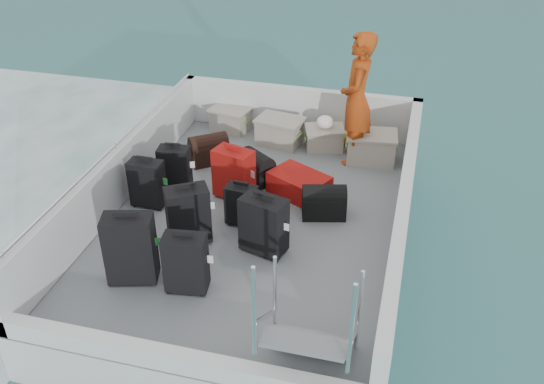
{
  "coord_description": "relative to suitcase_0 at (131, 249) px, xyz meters",
  "views": [
    {
      "loc": [
        1.74,
        -5.79,
        4.75
      ],
      "look_at": [
        0.22,
        0.02,
        1.0
      ],
      "focal_mm": 40.0,
      "sensor_mm": 36.0,
      "label": 1
    }
  ],
  "objects": [
    {
      "name": "ferry_hull",
      "position": [
        0.89,
        1.42,
        -0.71
      ],
      "size": [
        3.6,
        5.0,
        0.6
      ],
      "primitive_type": "cube",
      "color": "silver",
      "rests_on": "ground"
    },
    {
      "name": "deck",
      "position": [
        0.89,
        1.42,
        -0.4
      ],
      "size": [
        3.3,
        4.7,
        0.02
      ],
      "primitive_type": "cube",
      "color": "slate",
      "rests_on": "ferry_hull"
    },
    {
      "name": "suitcase_2",
      "position": [
        -0.28,
        1.83,
        -0.1
      ],
      "size": [
        0.42,
        0.28,
        0.57
      ],
      "primitive_type": "cube",
      "rotation": [
        0.0,
        0.0,
        0.12
      ],
      "color": "black",
      "rests_on": "deck"
    },
    {
      "name": "crate_0",
      "position": [
        -0.12,
        3.62,
        -0.22
      ],
      "size": [
        0.6,
        0.47,
        0.32
      ],
      "primitive_type": "cube",
      "rotation": [
        0.0,
        0.0,
        -0.19
      ],
      "color": "#A89F93",
      "rests_on": "deck"
    },
    {
      "name": "deck_fittings",
      "position": [
        1.24,
        1.1,
        -0.01
      ],
      "size": [
        3.6,
        5.0,
        0.9
      ],
      "color": "silver",
      "rests_on": "deck"
    },
    {
      "name": "yellow_bag",
      "position": [
        1.64,
        3.62,
        -0.28
      ],
      "size": [
        0.28,
        0.26,
        0.22
      ],
      "primitive_type": "ellipsoid",
      "color": "yellow",
      "rests_on": "deck"
    },
    {
      "name": "suitcase_1",
      "position": [
        -0.44,
        1.35,
        -0.08
      ],
      "size": [
        0.41,
        0.24,
        0.61
      ],
      "primitive_type": "cube",
      "rotation": [
        0.0,
        0.0,
        -0.01
      ],
      "color": "black",
      "rests_on": "deck"
    },
    {
      "name": "passenger",
      "position": [
        1.83,
        3.15,
        0.53
      ],
      "size": [
        0.48,
        0.7,
        1.83
      ],
      "primitive_type": "imported",
      "rotation": [
        0.0,
        0.0,
        -1.51
      ],
      "color": "#E45115",
      "rests_on": "deck"
    },
    {
      "name": "suitcase_0",
      "position": [
        0.0,
        0.0,
        0.0
      ],
      "size": [
        0.56,
        0.41,
        0.77
      ],
      "primitive_type": "cube",
      "rotation": [
        0.0,
        0.0,
        0.27
      ],
      "color": "black",
      "rests_on": "deck"
    },
    {
      "name": "suitcase_4",
      "position": [
        0.32,
        0.77,
        -0.04
      ],
      "size": [
        0.55,
        0.48,
        0.69
      ],
      "primitive_type": "cube",
      "rotation": [
        0.0,
        0.0,
        0.56
      ],
      "color": "black",
      "rests_on": "deck"
    },
    {
      "name": "duffel_0",
      "position": [
        -0.09,
        2.57,
        -0.23
      ],
      "size": [
        0.6,
        0.55,
        0.32
      ],
      "primitive_type": null,
      "rotation": [
        0.0,
        0.0,
        0.65
      ],
      "color": "black",
      "rests_on": "deck"
    },
    {
      "name": "crate_2",
      "position": [
        1.38,
        3.37,
        -0.23
      ],
      "size": [
        0.59,
        0.49,
        0.31
      ],
      "primitive_type": "cube",
      "rotation": [
        0.0,
        0.0,
        0.3
      ],
      "color": "#A89F93",
      "rests_on": "deck"
    },
    {
      "name": "suitcase_3",
      "position": [
        0.6,
        -0.0,
        -0.06
      ],
      "size": [
        0.45,
        0.3,
        0.65
      ],
      "primitive_type": "cube",
      "rotation": [
        0.0,
        0.0,
        0.13
      ],
      "color": "black",
      "rests_on": "deck"
    },
    {
      "name": "white_bag",
      "position": [
        1.38,
        3.37,
        0.01
      ],
      "size": [
        0.24,
        0.24,
        0.18
      ],
      "primitive_type": "ellipsoid",
      "color": "white",
      "rests_on": "crate_2"
    },
    {
      "name": "suitcase_7",
      "position": [
        0.79,
        1.24,
        -0.13
      ],
      "size": [
        0.38,
        0.24,
        0.51
      ],
      "primitive_type": "cube",
      "rotation": [
        0.0,
        0.0,
        -0.09
      ],
      "color": "black",
      "rests_on": "deck"
    },
    {
      "name": "suitcase_6",
      "position": [
        1.18,
        0.81,
        -0.05
      ],
      "size": [
        0.55,
        0.41,
        0.67
      ],
      "primitive_type": "cube",
      "rotation": [
        0.0,
        0.0,
        -0.28
      ],
      "color": "black",
      "rests_on": "deck"
    },
    {
      "name": "duffel_2",
      "position": [
        1.69,
        1.66,
        -0.23
      ],
      "size": [
        0.58,
        0.42,
        0.32
      ],
      "primitive_type": null,
      "rotation": [
        0.0,
        0.0,
        0.25
      ],
      "color": "black",
      "rests_on": "deck"
    },
    {
      "name": "suitcase_5",
      "position": [
        0.52,
        1.8,
        -0.06
      ],
      "size": [
        0.54,
        0.41,
        0.66
      ],
      "primitive_type": "cube",
      "rotation": [
        0.0,
        0.0,
        -0.28
      ],
      "color": "#9D0C0F",
      "rests_on": "deck"
    },
    {
      "name": "ground",
      "position": [
        0.89,
        1.42,
        -1.01
      ],
      "size": [
        160.0,
        160.0,
        0.0
      ],
      "primitive_type": "plane",
      "color": "#174F50",
      "rests_on": "ground"
    },
    {
      "name": "suitcase_8",
      "position": [
        1.3,
        2.07,
        -0.24
      ],
      "size": [
        0.86,
        0.76,
        0.29
      ],
      "primitive_type": "cube",
      "rotation": [
        0.0,
        0.0,
        1.09
      ],
      "color": "#9D0C0F",
      "rests_on": "deck"
    },
    {
      "name": "crate_1",
      "position": [
        0.72,
        3.37,
        -0.2
      ],
      "size": [
        0.68,
        0.53,
        0.37
      ],
      "primitive_type": "cube",
      "rotation": [
        0.0,
        0.0,
        -0.18
      ],
      "color": "#A89F93",
      "rests_on": "deck"
    },
    {
      "name": "crate_3",
      "position": [
        2.07,
        3.18,
        -0.19
      ],
      "size": [
        0.7,
        0.52,
        0.39
      ],
      "primitive_type": "cube",
      "rotation": [
        0.0,
        0.0,
        0.12
      ],
      "color": "#A89F93",
      "rests_on": "deck"
    },
    {
      "name": "duffel_1",
      "position": [
        0.69,
        2.25,
        -0.23
      ],
      "size": [
        0.56,
        0.52,
        0.32
      ],
      "primitive_type": null,
      "rotation": [
        0.0,
        0.0,
        -0.64
      ],
      "color": "black",
      "rests_on": "deck"
    }
  ]
}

